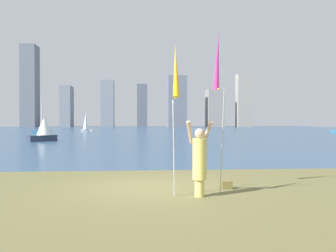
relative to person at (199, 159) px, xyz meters
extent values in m
cube|color=#2D4C6B|center=(-1.18, 63.07, -0.99)|extent=(120.00, 116.62, 0.12)
cube|color=#33301C|center=(-1.18, 4.76, -0.95)|extent=(120.00, 0.70, 0.02)
cylinder|color=#D8CC66|center=(0.00, -0.01, -0.71)|extent=(0.24, 0.24, 0.43)
cylinder|color=#D8CC66|center=(0.00, -0.01, 0.01)|extent=(0.35, 0.35, 1.02)
sphere|color=#D1A889|center=(0.00, -0.01, 0.64)|extent=(0.25, 0.25, 0.25)
cylinder|color=#D1A889|center=(-0.22, 0.13, 0.67)|extent=(0.25, 0.39, 0.59)
cylinder|color=#D1A889|center=(0.22, 0.13, 0.67)|extent=(0.25, 0.39, 0.59)
cylinder|color=#B2B2B7|center=(-0.62, 0.23, 0.29)|extent=(0.02, 0.45, 2.41)
cone|color=yellow|center=(-0.62, -0.30, 2.17)|extent=(0.16, 0.39, 1.33)
sphere|color=yellow|center=(-0.62, -0.19, 1.51)|extent=(0.06, 0.06, 0.06)
cylinder|color=#B2B2B7|center=(0.62, 0.23, 0.44)|extent=(0.02, 0.48, 2.70)
cone|color=#D83399|center=(0.62, 0.82, 2.59)|extent=(0.16, 0.42, 1.57)
sphere|color=yellow|center=(0.62, 0.69, 1.81)|extent=(0.06, 0.06, 0.06)
cube|color=olive|center=(0.91, 0.92, -0.82)|extent=(0.29, 0.20, 0.22)
cube|color=#2D6084|center=(-16.36, 45.44, -0.69)|extent=(2.72, 0.90, 0.49)
cylinder|color=silver|center=(-16.36, 45.44, 2.10)|extent=(0.08, 0.08, 5.09)
cube|color=white|center=(-10.72, 52.43, -0.69)|extent=(1.89, 0.96, 0.49)
cylinder|color=silver|center=(-10.72, 52.43, 1.30)|extent=(0.06, 0.06, 3.49)
cone|color=white|center=(-10.86, 52.40, 0.83)|extent=(1.09, 1.09, 2.54)
cube|color=#333D51|center=(-10.72, 25.29, -0.65)|extent=(2.52, 2.47, 0.56)
cylinder|color=silver|center=(-10.72, 25.29, 1.07)|extent=(0.08, 0.08, 2.87)
cone|color=white|center=(-10.57, 25.43, 0.56)|extent=(1.93, 1.93, 1.86)
cube|color=slate|center=(-37.18, 108.42, 12.23)|extent=(4.70, 5.95, 26.31)
cube|color=gray|center=(-25.41, 107.77, 5.67)|extent=(3.40, 6.24, 13.19)
cube|color=gray|center=(-12.12, 105.79, 6.56)|extent=(4.08, 3.77, 14.97)
cube|color=#565B66|center=(-1.08, 107.42, 5.99)|extent=(3.25, 5.54, 13.85)
cube|color=slate|center=(9.87, 103.39, 7.10)|extent=(5.80, 7.64, 16.05)
cube|color=gray|center=(22.57, 105.10, 5.14)|extent=(5.21, 6.38, 12.14)
cube|color=gray|center=(32.18, 104.44, 7.66)|extent=(5.01, 3.68, 17.18)
camera|label=1|loc=(-1.45, -8.68, 0.95)|focal=37.80mm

